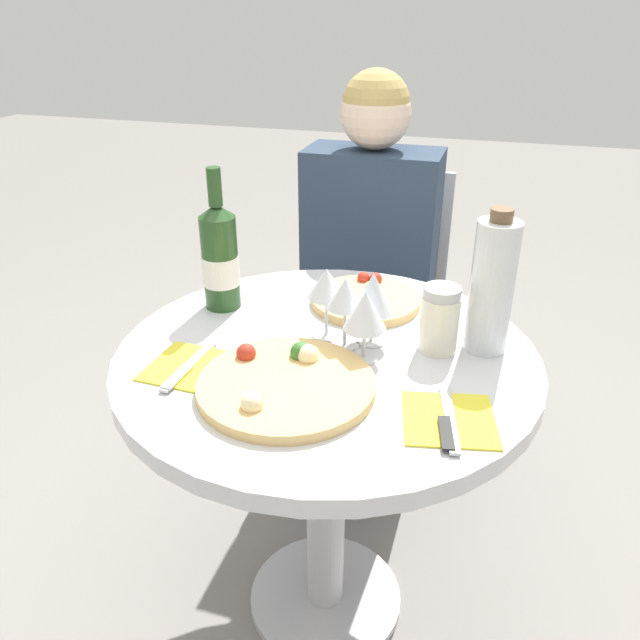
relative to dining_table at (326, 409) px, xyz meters
name	(u,v)px	position (x,y,z in m)	size (l,w,h in m)	color
ground_plane	(325,600)	(0.00, 0.00, -0.58)	(12.00, 12.00, 0.00)	gray
dining_table	(326,409)	(0.00, 0.00, 0.00)	(0.83, 0.83, 0.72)	#B2B2B7
chair_behind_diner	(372,314)	(-0.07, 0.76, -0.16)	(0.43, 0.43, 0.87)	#ADADB2
seated_diner	(363,303)	(-0.07, 0.62, -0.05)	(0.38, 0.41, 1.18)	#28384C
pizza_large	(286,383)	(-0.03, -0.15, 0.15)	(0.32, 0.32, 0.05)	#DBB26B
pizza_small_far	(366,299)	(0.03, 0.23, 0.15)	(0.25, 0.25, 0.04)	#DBB26B
wine_bottle	(220,257)	(-0.28, 0.13, 0.26)	(0.08, 0.08, 0.31)	#23471E
tall_carafe	(492,286)	(0.30, 0.10, 0.27)	(0.08, 0.08, 0.29)	silver
sugar_shaker	(439,320)	(0.21, 0.07, 0.21)	(0.08, 0.08, 0.13)	silver
wine_glass_back_right	(373,294)	(0.08, 0.06, 0.25)	(0.08, 0.08, 0.15)	silver
wine_glass_center	(345,295)	(0.03, 0.03, 0.25)	(0.07, 0.07, 0.15)	silver
wine_glass_back_left	(327,285)	(-0.02, 0.06, 0.25)	(0.08, 0.08, 0.15)	silver
wine_glass_front_right	(365,311)	(0.08, -0.01, 0.24)	(0.08, 0.08, 0.14)	silver
place_setting_left	(189,367)	(-0.23, -0.14, 0.14)	(0.16, 0.19, 0.01)	yellow
place_setting_right	(449,420)	(0.26, -0.17, 0.14)	(0.18, 0.19, 0.01)	yellow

